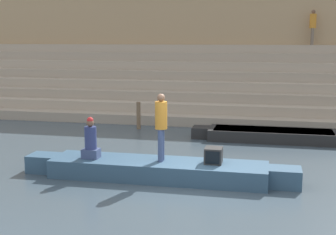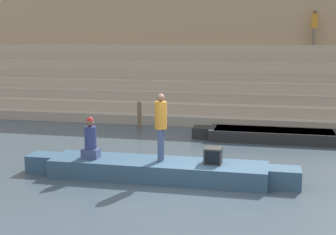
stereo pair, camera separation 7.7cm
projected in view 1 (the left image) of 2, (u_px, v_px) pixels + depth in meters
The scene contains 10 objects.
ground_plane at pixel (193, 190), 10.87m from camera, with size 120.00×120.00×0.00m, color #3D4C56.
ghat_steps at pixel (233, 89), 21.75m from camera, with size 36.00×6.04×3.15m.
back_wall at pixel (239, 25), 23.88m from camera, with size 34.20×1.28×8.32m.
rowboat_main at pixel (158, 169), 11.70m from camera, with size 6.95×1.33×0.46m.
person_standing at pixel (161, 122), 11.50m from camera, with size 0.30×0.30×1.69m.
person_rowing at pixel (91, 141), 11.87m from camera, with size 0.42×0.33×1.06m.
tv_set at pixel (214, 155), 11.41m from camera, with size 0.42×0.46×0.39m.
moored_boat_shore at pixel (272, 135), 16.01m from camera, with size 5.54×1.30×0.39m.
mooring_post at pixel (138, 115), 18.05m from camera, with size 0.16×0.16×1.05m, color brown.
person_on_steps at pixel (313, 25), 22.20m from camera, with size 0.31×0.31×1.65m.
Camera 1 is at (1.66, -10.31, 3.48)m, focal length 50.00 mm.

